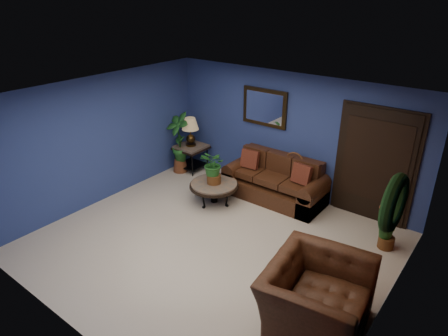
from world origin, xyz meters
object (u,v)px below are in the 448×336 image
Objects in this scene: coffee_table at (214,185)px; side_chair at (291,175)px; table_lamp at (190,128)px; end_table at (191,151)px; sofa at (276,184)px; armchair at (316,298)px.

side_chair reaches higher than coffee_table.
end_table is at bearing -45.00° from table_lamp.
sofa is 3.06× the size of end_table.
sofa is 1.28m from coffee_table.
coffee_table is (-0.88, -0.92, 0.06)m from sofa.
table_lamp is (-1.41, 0.89, 0.66)m from coffee_table.
end_table is at bearing 147.64° from coffee_table.
end_table is 5.17m from armchair.
coffee_table is at bearing -32.36° from table_lamp.
table_lamp reaches higher than armchair.
table_lamp reaches higher than coffee_table.
armchair reaches higher than coffee_table.
side_chair is (1.18, 0.97, 0.21)m from coffee_table.
table_lamp is at bearing 135.00° from end_table.
side_chair is at bearing 9.33° from sofa.
side_chair is at bearing 39.35° from coffee_table.
sofa is at bearing 32.12° from armchair.
armchair is (4.45, -2.63, -0.02)m from end_table.
end_table is (-1.41, 0.89, 0.10)m from coffee_table.
armchair is at bearing -29.74° from coffee_table.
side_chair is 0.75× the size of armchair.
armchair is (2.16, -2.66, 0.14)m from sofa.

